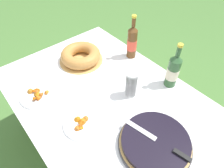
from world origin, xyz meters
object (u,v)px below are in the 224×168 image
(berry_tart, at_px, (155,143))
(serving_knife, at_px, (161,142))
(cup_stack, at_px, (131,84))
(cider_bottle_green, at_px, (173,71))
(snack_plate_left, at_px, (37,95))
(bundt_cake, at_px, (81,56))
(cider_bottle_amber, at_px, (132,42))
(snack_plate_near, at_px, (82,123))

(berry_tart, distance_m, serving_knife, 0.05)
(cup_stack, bearing_deg, berry_tart, -23.96)
(cup_stack, bearing_deg, cider_bottle_green, 69.32)
(serving_knife, relative_size, snack_plate_left, 1.63)
(bundt_cake, height_order, snack_plate_left, bundt_cake)
(berry_tart, bearing_deg, cup_stack, 156.04)
(cup_stack, xyz_separation_m, cider_bottle_amber, (-0.29, 0.29, 0.04))
(serving_knife, distance_m, snack_plate_near, 0.45)
(cider_bottle_amber, bearing_deg, serving_knife, -33.15)
(bundt_cake, distance_m, snack_plate_near, 0.59)
(snack_plate_near, relative_size, snack_plate_left, 1.00)
(cider_bottle_amber, height_order, snack_plate_near, cider_bottle_amber)
(serving_knife, relative_size, cup_stack, 1.97)
(cider_bottle_green, xyz_separation_m, snack_plate_near, (-0.11, -0.64, -0.11))
(berry_tart, relative_size, snack_plate_left, 1.70)
(serving_knife, distance_m, snack_plate_left, 0.82)
(bundt_cake, distance_m, cider_bottle_amber, 0.40)
(cup_stack, distance_m, cider_bottle_green, 0.29)
(serving_knife, height_order, cider_bottle_amber, cider_bottle_amber)
(berry_tart, relative_size, snack_plate_near, 1.70)
(snack_plate_left, bearing_deg, snack_plate_near, 15.55)
(berry_tart, relative_size, cup_stack, 2.05)
(snack_plate_near, bearing_deg, berry_tart, 31.68)
(cup_stack, xyz_separation_m, cider_bottle_green, (0.10, 0.27, 0.03))
(cider_bottle_green, xyz_separation_m, cider_bottle_amber, (-0.40, 0.02, 0.01))
(cup_stack, distance_m, cider_bottle_amber, 0.41)
(berry_tart, height_order, serving_knife, serving_knife)
(cider_bottle_amber, distance_m, snack_plate_left, 0.77)
(cider_bottle_green, relative_size, cider_bottle_amber, 0.95)
(snack_plate_near, bearing_deg, snack_plate_left, -164.45)
(cider_bottle_amber, bearing_deg, snack_plate_left, -96.28)
(berry_tart, height_order, cup_stack, cup_stack)
(cup_stack, xyz_separation_m, snack_plate_left, (-0.38, -0.47, -0.08))
(bundt_cake, xyz_separation_m, cup_stack, (0.50, 0.05, 0.05))
(berry_tart, distance_m, bundt_cake, 0.85)
(snack_plate_left, bearing_deg, cider_bottle_amber, 83.72)
(bundt_cake, distance_m, cup_stack, 0.51)
(cider_bottle_green, bearing_deg, serving_knife, -57.46)
(cider_bottle_green, distance_m, cider_bottle_amber, 0.40)
(bundt_cake, bearing_deg, berry_tart, -7.14)
(serving_knife, bearing_deg, berry_tart, -0.00)
(cider_bottle_green, bearing_deg, snack_plate_near, -100.08)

